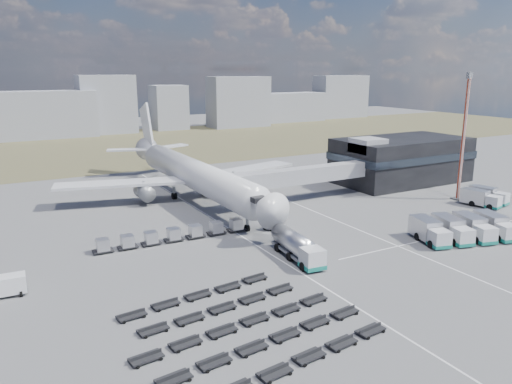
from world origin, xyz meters
TOP-DOWN VIEW (x-y plane):
  - ground at (0.00, 0.00)m, footprint 420.00×420.00m
  - grass_strip at (0.00, 110.00)m, footprint 420.00×90.00m
  - lane_markings at (9.77, 3.00)m, footprint 47.12×110.00m
  - terminal at (47.77, 23.96)m, footprint 30.40×16.40m
  - jet_bridge at (15.90, 20.42)m, footprint 30.30×3.80m
  - airliner at (0.00, 32.38)m, footprint 51.59×64.53m
  - skyline at (5.98, 149.23)m, footprint 296.33×26.66m
  - fuel_tanker at (0.23, -5.02)m, footprint 3.91×11.31m
  - pushback_tug at (4.00, 8.00)m, footprint 3.28×2.59m
  - utility_van at (-35.25, 1.56)m, footprint 4.61×2.28m
  - catering_truck at (6.62, 32.19)m, footprint 4.59×7.21m
  - service_trucks_near at (26.79, -10.41)m, footprint 15.65×11.28m
  - service_trucks_far at (47.16, 1.10)m, footprint 7.48×8.34m
  - uld_row at (-12.03, 9.95)m, footprint 23.66×2.37m
  - baggage_dollies at (-15.18, -18.18)m, footprint 24.83×20.60m
  - floodlight_mast at (46.03, 6.32)m, footprint 2.32×1.90m

SIDE VIEW (x-z plane):
  - ground at x=0.00m, z-range 0.00..0.00m
  - grass_strip at x=0.00m, z-range 0.00..0.01m
  - lane_markings at x=9.77m, z-range 0.00..0.01m
  - baggage_dollies at x=-15.18m, z-range 0.00..0.72m
  - pushback_tug at x=4.00m, z-range 0.00..1.34m
  - uld_row at x=-12.03m, z-range 0.18..2.01m
  - utility_van at x=-35.25m, z-range 0.00..2.39m
  - service_trucks_far at x=47.16m, z-range 0.12..2.99m
  - catering_truck at x=6.62m, z-range 0.04..3.11m
  - service_trucks_near at x=26.79m, z-range 0.14..3.26m
  - fuel_tanker at x=0.23m, z-range 0.00..3.58m
  - jet_bridge at x=15.90m, z-range 1.53..8.58m
  - terminal at x=47.77m, z-range -0.25..10.75m
  - airliner at x=0.00m, z-range -3.52..14.10m
  - skyline at x=5.98m, z-range -2.70..20.29m
  - floodlight_mast at x=46.03m, z-range 0.03..24.69m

